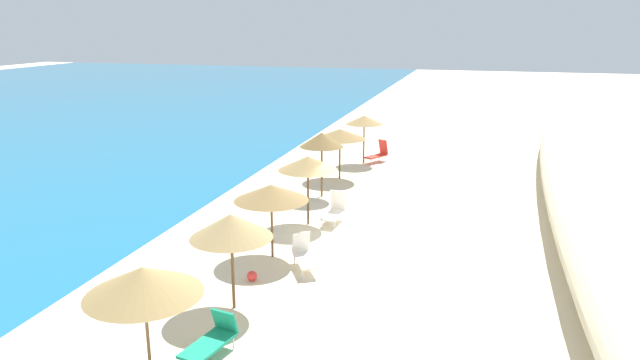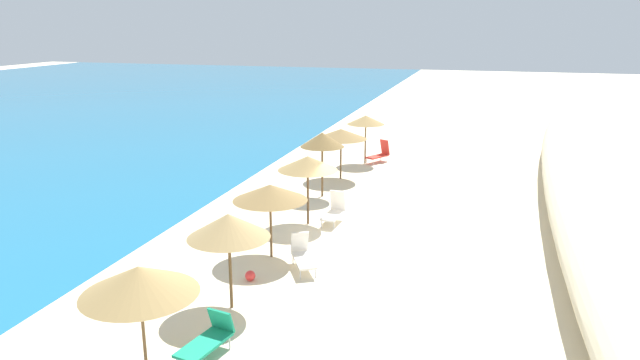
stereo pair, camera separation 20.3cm
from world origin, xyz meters
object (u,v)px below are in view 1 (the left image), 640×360
at_px(beach_umbrella_3, 308,163).
at_px(lounge_chair_2, 304,255).
at_px(beach_umbrella_0, 143,281).
at_px(beach_umbrella_5, 340,134).
at_px(lounge_chair_0, 212,339).
at_px(beach_umbrella_1, 231,226).
at_px(beach_umbrella_4, 322,140).
at_px(beach_ball, 252,276).
at_px(lounge_chair_1, 335,210).
at_px(beach_umbrella_2, 271,193).
at_px(beach_umbrella_6, 364,120).
at_px(lounge_chair_3, 378,153).

height_order(beach_umbrella_3, lounge_chair_2, beach_umbrella_3).
height_order(beach_umbrella_0, beach_umbrella_5, beach_umbrella_0).
xyz_separation_m(beach_umbrella_3, lounge_chair_0, (-9.74, -0.55, -2.02)).
relative_size(beach_umbrella_1, beach_umbrella_3, 1.00).
height_order(lounge_chair_0, lounge_chair_2, lounge_chair_2).
distance_m(beach_umbrella_3, beach_umbrella_4, 3.87).
bearing_deg(beach_umbrella_1, beach_umbrella_0, 171.21).
bearing_deg(beach_ball, lounge_chair_1, -10.36).
relative_size(beach_umbrella_2, lounge_chair_1, 1.73).
distance_m(beach_umbrella_0, beach_umbrella_1, 3.50).
bearing_deg(lounge_chair_1, beach_umbrella_5, -74.09).
bearing_deg(beach_umbrella_2, lounge_chair_2, -115.44).
relative_size(beach_umbrella_0, beach_ball, 8.12).
bearing_deg(beach_umbrella_6, beach_umbrella_4, 175.60).
distance_m(beach_umbrella_5, lounge_chair_1, 7.04).
height_order(beach_umbrella_3, lounge_chair_1, beach_umbrella_3).
bearing_deg(lounge_chair_1, beach_umbrella_6, -81.02).
xyz_separation_m(beach_umbrella_0, beach_umbrella_1, (3.46, -0.54, 0.14)).
bearing_deg(beach_umbrella_6, lounge_chair_0, -178.53).
bearing_deg(lounge_chair_0, lounge_chair_1, -81.05).
height_order(beach_umbrella_4, lounge_chair_0, beach_umbrella_4).
distance_m(beach_umbrella_4, lounge_chair_3, 7.86).
distance_m(beach_umbrella_2, lounge_chair_3, 15.01).
bearing_deg(lounge_chair_0, beach_umbrella_0, 57.19).
distance_m(beach_umbrella_3, lounge_chair_2, 4.79).
distance_m(beach_umbrella_2, beach_umbrella_3, 3.60).
distance_m(beach_umbrella_0, beach_umbrella_2, 7.22).
distance_m(beach_umbrella_2, beach_umbrella_6, 14.32).
relative_size(beach_umbrella_5, lounge_chair_0, 1.56).
height_order(beach_umbrella_2, lounge_chair_1, beach_umbrella_2).
bearing_deg(lounge_chair_0, lounge_chair_2, -84.74).
bearing_deg(beach_umbrella_1, beach_umbrella_5, 2.07).
relative_size(beach_umbrella_3, beach_ball, 8.55).
bearing_deg(lounge_chair_3, lounge_chair_1, 120.91).
bearing_deg(lounge_chair_3, beach_ball, 116.79).
distance_m(beach_umbrella_5, lounge_chair_0, 16.96).
relative_size(beach_umbrella_6, beach_ball, 8.49).
height_order(lounge_chair_3, beach_ball, lounge_chair_3).
relative_size(beach_umbrella_2, beach_umbrella_6, 0.94).
height_order(beach_umbrella_4, beach_ball, beach_umbrella_4).
bearing_deg(beach_umbrella_4, beach_umbrella_1, -177.13).
distance_m(beach_umbrella_5, beach_ball, 12.83).
distance_m(beach_umbrella_2, beach_umbrella_5, 10.67).
bearing_deg(beach_umbrella_0, lounge_chair_3, -3.19).
bearing_deg(lounge_chair_0, beach_umbrella_6, -77.25).
bearing_deg(beach_umbrella_5, lounge_chair_0, -176.55).
relative_size(lounge_chair_1, lounge_chair_2, 0.90).
height_order(beach_umbrella_2, lounge_chair_3, beach_umbrella_2).
xyz_separation_m(beach_umbrella_6, lounge_chair_1, (-10.30, -0.94, -1.96)).
bearing_deg(beach_umbrella_3, beach_umbrella_1, -179.60).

